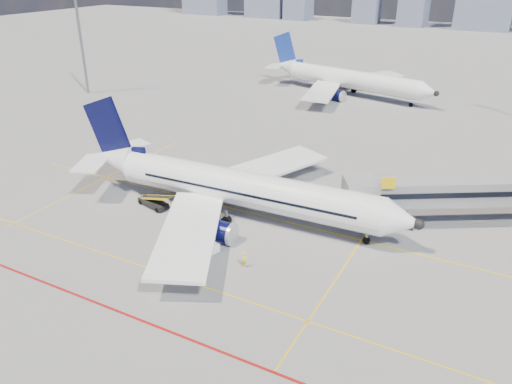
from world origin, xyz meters
TOP-DOWN VIEW (x-y plane):
  - ground at (0.00, 0.00)m, footprint 420.00×420.00m
  - apron_markings at (-0.58, -3.91)m, footprint 90.00×35.12m
  - jet_bridge at (23.51, 16.91)m, footprint 23.55×15.78m
  - floodlight_mast_nw at (-55.00, 40.00)m, footprint 3.20×0.61m
  - distant_skyline at (-2.76, 190.00)m, footprint 255.88×14.65m
  - main_aircraft at (-0.53, 7.02)m, footprint 40.02×34.85m
  - second_aircraft at (-7.04, 64.43)m, footprint 38.59×33.19m
  - baggage_tug at (1.30, -0.90)m, footprint 2.51×1.90m
  - cargo_dolly at (-0.76, -1.49)m, footprint 4.38×2.71m
  - belt_loader at (-9.11, 4.18)m, footprint 5.72×2.52m
  - ramp_worker at (5.91, -1.66)m, footprint 0.37×0.56m

SIDE VIEW (x-z plane):
  - ground at x=0.00m, z-range 0.00..0.00m
  - apron_markings at x=-0.58m, z-range 0.00..0.01m
  - belt_loader at x=-9.11m, z-range -0.55..1.74m
  - baggage_tug at x=1.30m, z-range -0.03..1.54m
  - ramp_worker at x=5.91m, z-range 0.00..1.54m
  - cargo_dolly at x=-0.76m, z-range 0.11..2.34m
  - main_aircraft at x=-0.53m, z-range -2.61..9.05m
  - second_aircraft at x=-7.04m, z-range -2.48..8.92m
  - jet_bridge at x=23.51m, z-range 0.59..6.89m
  - distant_skyline at x=-2.76m, z-range -3.83..25.67m
  - floodlight_mast_nw at x=-55.00m, z-range 0.86..26.31m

